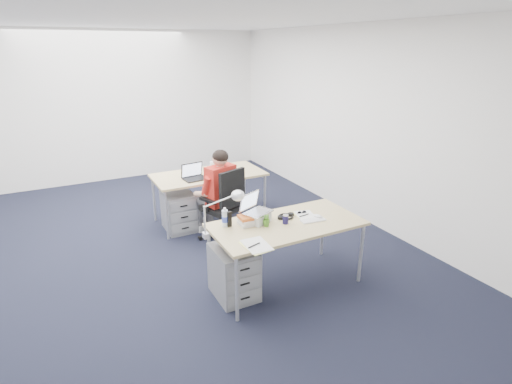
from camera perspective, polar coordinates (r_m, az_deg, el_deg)
floor at (r=5.26m, az=-12.99°, el=-8.65°), size 7.00×7.00×0.00m
room at (r=4.70m, az=-14.62°, el=10.02°), size 6.02×7.02×2.80m
desk_near at (r=4.25m, az=4.40°, el=-5.00°), size 1.60×0.80×0.73m
desk_far at (r=5.90m, az=-6.76°, el=2.17°), size 1.60×0.80×0.73m
office_chair at (r=5.41m, az=-4.68°, el=-3.95°), size 0.82×0.82×1.02m
seated_person at (r=5.42m, az=-5.90°, el=-0.21°), size 0.51×0.74×1.23m
drawer_pedestal_near at (r=4.23m, az=-3.17°, el=-11.37°), size 0.40×0.50×0.55m
drawer_pedestal_far at (r=5.80m, az=-10.96°, el=-2.71°), size 0.40×0.50×0.55m
silver_laptop at (r=4.18m, az=0.31°, el=-2.40°), size 0.36×0.33×0.31m
wireless_keyboard at (r=4.32m, az=8.13°, el=-3.99°), size 0.28×0.14×0.01m
computer_mouse at (r=4.39m, az=8.80°, el=-3.45°), size 0.10×0.12×0.04m
headphones at (r=4.36m, az=4.28°, el=-3.44°), size 0.23×0.19×0.03m
can_koozie at (r=4.20m, az=4.24°, el=-3.89°), size 0.08×0.08×0.10m
water_bottle at (r=4.12m, az=-4.47°, el=-3.60°), size 0.09×0.09×0.20m
bear_figurine at (r=4.12m, az=1.51°, el=-4.07°), size 0.08×0.07×0.13m
book_stack at (r=4.17m, az=-0.96°, el=-4.00°), size 0.26×0.23×0.10m
cordless_phone at (r=4.12m, az=-3.83°, el=-3.89°), size 0.05×0.04×0.17m
papers_left at (r=3.75m, az=0.01°, el=-7.70°), size 0.22×0.31×0.01m
papers_right at (r=4.42m, az=7.06°, el=-3.40°), size 0.23×0.30×0.01m
sunglasses at (r=4.47m, az=6.56°, el=-2.97°), size 0.11×0.06×0.02m
desk_lamp at (r=3.88m, az=-5.48°, el=-3.15°), size 0.40×0.15×0.45m
dark_laptop at (r=5.63m, az=-8.68°, el=2.92°), size 0.35×0.35×0.23m
far_cup at (r=6.12m, az=-6.25°, el=3.83°), size 0.09×0.09×0.11m
far_papers at (r=6.06m, az=-8.87°, el=3.04°), size 0.24×0.31×0.01m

